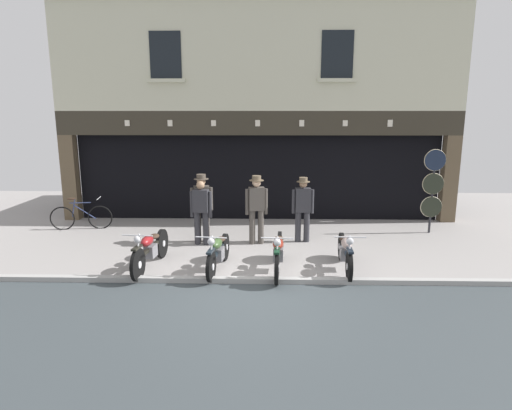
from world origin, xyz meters
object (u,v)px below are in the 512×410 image
Objects in this scene: salesman_right at (303,207)px; shopkeeper_center at (257,206)px; salesman_left at (201,210)px; leaning_bicycle at (81,217)px; motorcycle_left at (150,249)px; motorcycle_center_right at (345,251)px; assistant_far_right at (202,204)px; advert_board_near at (188,163)px; motorcycle_center at (278,252)px; motorcycle_center_left at (218,252)px; tyre_sign_pole at (433,185)px.

shopkeeper_center is at bearing 7.38° from salesman_right.
leaning_bicycle is at bearing -12.98° from salesman_left.
salesman_left is (0.83, 1.76, 0.46)m from motorcycle_left.
assistant_far_right is (-3.29, 2.00, 0.57)m from motorcycle_center_right.
advert_board_near is 3.46m from leaning_bicycle.
motorcycle_center is 1.07× the size of motorcycle_center_right.
leaning_bicycle reaches higher than motorcycle_center_left.
motorcycle_center is 1.29× the size of salesman_left.
salesman_right is 0.98× the size of leaning_bicycle.
shopkeeper_center is 4.90m from tyre_sign_pole.
motorcycle_center_left is at bearing 59.18° from shopkeeper_center.
motorcycle_left is 7.63m from tyre_sign_pole.
motorcycle_left is 2.23m from assistant_far_right.
motorcycle_center_left is at bearing 4.66° from motorcycle_center_right.
motorcycle_center_right is 7.60m from leaning_bicycle.
motorcycle_left is at bearing 2.84° from motorcycle_center_right.
leaning_bicycle is (-4.26, 3.23, -0.05)m from motorcycle_center_left.
motorcycle_center_right is 2.25m from salesman_right.
motorcycle_left is 1.23× the size of leaning_bicycle.
motorcycle_center is at bearing 7.50° from motorcycle_center_right.
assistant_far_right is at bearing -66.49° from motorcycle_center_left.
assistant_far_right is at bearing -44.46° from motorcycle_center.
salesman_left is 2.56m from salesman_right.
motorcycle_left is 3.98m from salesman_right.
salesman_left reaches higher than leaning_bicycle.
advert_board_near is (-0.80, 2.58, 0.76)m from assistant_far_right.
assistant_far_right reaches higher than motorcycle_center.
assistant_far_right is 6.23m from tyre_sign_pole.
motorcycle_center_left is at bearing 116.29° from salesman_left.
advert_board_near is at bearing -39.61° from salesman_right.
salesman_right is at bearing -125.23° from motorcycle_center_left.
salesman_left is 0.95× the size of leaning_bicycle.
shopkeeper_center is 1.62× the size of advert_board_near.
tyre_sign_pole is at bearing 177.27° from assistant_far_right.
advert_board_near is (-1.43, 4.66, 1.33)m from motorcycle_center_left.
shopkeeper_center is 1.40m from assistant_far_right.
motorcycle_center is 1.25× the size of salesman_right.
motorcycle_left is 1.25× the size of salesman_right.
motorcycle_center is at bearing 94.71° from shopkeeper_center.
tyre_sign_pole is 7.12m from advert_board_near.
assistant_far_right is (-2.56, -0.07, 0.06)m from salesman_right.
assistant_far_right is 1.63× the size of advert_board_near.
salesman_right is at bearing -165.38° from tyre_sign_pole.
shopkeeper_center is at bearing -51.26° from advert_board_near.
salesman_right is at bearing -67.57° from motorcycle_center_right.
motorcycle_center_right is (1.40, 0.11, -0.01)m from motorcycle_center.
salesman_left is 0.70× the size of tyre_sign_pole.
motorcycle_center is (2.70, -0.11, -0.00)m from motorcycle_left.
motorcycle_center reaches higher than motorcycle_center_right.
motorcycle_center_right is at bearing 56.88° from leaning_bicycle.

